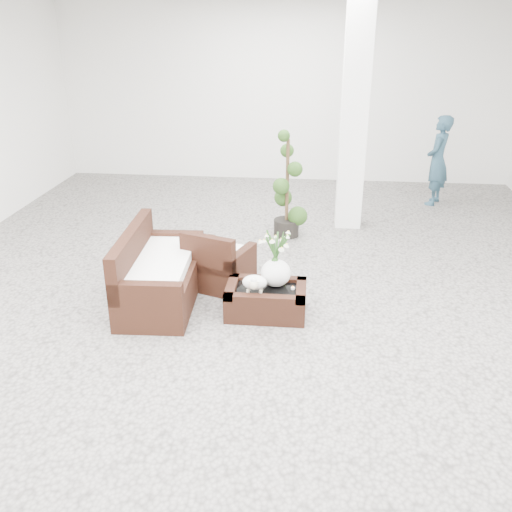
# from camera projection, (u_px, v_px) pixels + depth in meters

# --- Properties ---
(ground) EXTENTS (11.00, 11.00, 0.00)m
(ground) POSITION_uv_depth(u_px,v_px,m) (257.00, 300.00, 6.77)
(ground) COLOR gray
(ground) RESTS_ON ground
(column) EXTENTS (0.40, 0.40, 3.50)m
(column) POSITION_uv_depth(u_px,v_px,m) (354.00, 116.00, 8.53)
(column) COLOR white
(column) RESTS_ON ground
(coffee_table) EXTENTS (0.90, 0.60, 0.31)m
(coffee_table) POSITION_uv_depth(u_px,v_px,m) (266.00, 301.00, 6.41)
(coffee_table) COLOR #34190F
(coffee_table) RESTS_ON ground
(sheep_figurine) EXTENTS (0.28, 0.23, 0.21)m
(sheep_figurine) POSITION_uv_depth(u_px,v_px,m) (255.00, 284.00, 6.23)
(sheep_figurine) COLOR white
(sheep_figurine) RESTS_ON coffee_table
(planter_narcissus) EXTENTS (0.44, 0.44, 0.80)m
(planter_narcissus) POSITION_uv_depth(u_px,v_px,m) (276.00, 253.00, 6.27)
(planter_narcissus) COLOR white
(planter_narcissus) RESTS_ON coffee_table
(tealight) EXTENTS (0.04, 0.04, 0.03)m
(tealight) POSITION_uv_depth(u_px,v_px,m) (293.00, 288.00, 6.33)
(tealight) COLOR white
(tealight) RESTS_ON coffee_table
(armchair) EXTENTS (0.90, 0.88, 0.76)m
(armchair) POSITION_uv_depth(u_px,v_px,m) (220.00, 257.00, 7.01)
(armchair) COLOR #34190F
(armchair) RESTS_ON ground
(loveseat) EXTENTS (0.87, 1.68, 0.88)m
(loveseat) POSITION_uv_depth(u_px,v_px,m) (161.00, 267.00, 6.60)
(loveseat) COLOR #34190F
(loveseat) RESTS_ON ground
(topiary) EXTENTS (0.43, 0.43, 1.61)m
(topiary) POSITION_uv_depth(u_px,v_px,m) (287.00, 185.00, 8.45)
(topiary) COLOR #213E14
(topiary) RESTS_ON ground
(shopper) EXTENTS (0.57, 0.68, 1.58)m
(shopper) POSITION_uv_depth(u_px,v_px,m) (438.00, 161.00, 9.93)
(shopper) COLOR #274557
(shopper) RESTS_ON ground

